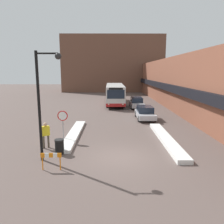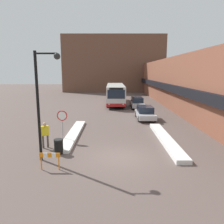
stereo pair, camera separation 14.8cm
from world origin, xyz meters
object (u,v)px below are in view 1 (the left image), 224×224
object	(u,v)px
city_bus	(115,93)
parked_car_front	(145,113)
pedestrian	(46,133)
trash_bin	(59,147)
parked_car_back	(137,102)
street_lamp	(43,94)
stop_sign	(63,119)
construction_barricade	(51,158)

from	to	relation	value
city_bus	parked_car_front	size ratio (longest dim) A/B	2.83
pedestrian	trash_bin	world-z (taller)	pedestrian
parked_car_back	street_lamp	distance (m)	20.95
city_bus	parked_car_back	world-z (taller)	city_bus
pedestrian	trash_bin	distance (m)	1.70
parked_car_back	pedestrian	world-z (taller)	pedestrian
parked_car_front	stop_sign	xyz separation A→B (m)	(-7.35, -7.69, 0.96)
street_lamp	construction_barricade	world-z (taller)	street_lamp
parked_car_front	pedestrian	bearing A→B (deg)	-131.53
pedestrian	trash_bin	xyz separation A→B (m)	(1.16, -1.09, -0.59)
construction_barricade	stop_sign	bearing A→B (deg)	94.81
stop_sign	trash_bin	world-z (taller)	stop_sign
city_bus	stop_sign	xyz separation A→B (m)	(-4.27, -19.36, -0.01)
stop_sign	street_lamp	size ratio (longest dim) A/B	0.37
street_lamp	construction_barricade	xyz separation A→B (m)	(0.62, -1.32, -3.23)
parked_car_front	street_lamp	world-z (taller)	street_lamp
trash_bin	construction_barricade	size ratio (longest dim) A/B	0.86
pedestrian	construction_barricade	world-z (taller)	pedestrian
parked_car_back	construction_barricade	xyz separation A→B (m)	(-6.93, -20.61, -0.08)
parked_car_front	pedestrian	world-z (taller)	pedestrian
stop_sign	construction_barricade	xyz separation A→B (m)	(0.42, -4.98, -1.01)
stop_sign	construction_barricade	bearing A→B (deg)	-85.19
stop_sign	pedestrian	xyz separation A→B (m)	(-0.85, -1.57, -0.61)
parked_car_front	trash_bin	size ratio (longest dim) A/B	4.54
stop_sign	construction_barricade	distance (m)	5.10
street_lamp	pedestrian	size ratio (longest dim) A/B	3.52
city_bus	parked_car_front	distance (m)	12.12
stop_sign	street_lamp	bearing A→B (deg)	-93.10
parked_car_front	city_bus	bearing A→B (deg)	104.77
parked_car_back	pedestrian	size ratio (longest dim) A/B	2.67
parked_car_back	trash_bin	bearing A→B (deg)	-111.05
street_lamp	pedestrian	bearing A→B (deg)	107.22
street_lamp	trash_bin	size ratio (longest dim) A/B	6.61
parked_car_back	stop_sign	size ratio (longest dim) A/B	2.05
city_bus	trash_bin	xyz separation A→B (m)	(-3.96, -22.02, -1.21)
city_bus	trash_bin	bearing A→B (deg)	-100.19
stop_sign	street_lamp	world-z (taller)	street_lamp
stop_sign	city_bus	bearing A→B (deg)	77.55
parked_car_back	trash_bin	distance (m)	19.59
parked_car_back	parked_car_front	bearing A→B (deg)	-90.00
parked_car_back	stop_sign	bearing A→B (deg)	-115.20
construction_barricade	pedestrian	bearing A→B (deg)	110.35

